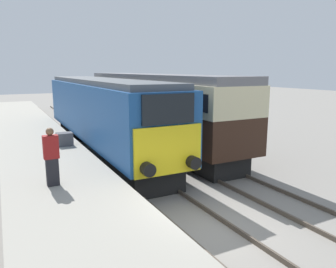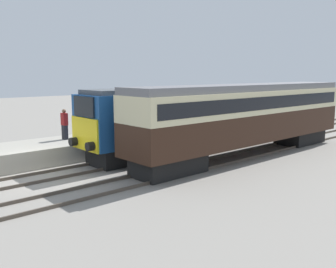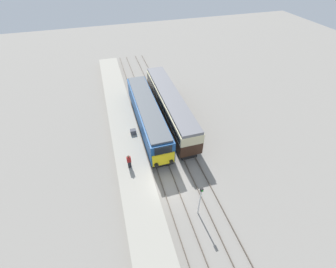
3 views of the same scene
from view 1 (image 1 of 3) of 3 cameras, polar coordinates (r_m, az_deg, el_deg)
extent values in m
plane|color=gray|center=(9.52, 7.35, -16.87)|extent=(120.00, 120.00, 0.00)
cube|color=#9E998C|center=(15.46, -20.72, -4.45)|extent=(3.50, 50.00, 0.99)
cube|color=#4C4238|center=(13.31, -7.75, -8.22)|extent=(0.07, 60.00, 0.14)
cube|color=#4C4238|center=(13.83, -2.11, -7.37)|extent=(0.07, 60.00, 0.14)
cube|color=#4C4238|center=(14.73, 4.86, -6.23)|extent=(0.07, 60.00, 0.14)
cube|color=#4C4238|center=(15.52, 9.36, -5.44)|extent=(0.07, 60.00, 0.14)
cube|color=black|center=(13.44, -4.95, -6.03)|extent=(2.03, 4.00, 1.00)
cube|color=black|center=(23.18, -14.91, 0.92)|extent=(2.03, 4.00, 1.00)
cube|color=navy|center=(17.91, -11.50, 4.23)|extent=(2.70, 15.43, 2.75)
cube|color=yellow|center=(10.87, 0.10, -2.88)|extent=(2.48, 0.10, 1.65)
cube|color=black|center=(10.62, 0.10, 4.36)|extent=(1.89, 0.10, 0.99)
cube|color=#4C5156|center=(17.79, -11.68, 9.02)|extent=(2.38, 14.81, 0.24)
cylinder|color=black|center=(10.46, -3.52, -6.17)|extent=(0.44, 0.35, 0.44)
cylinder|color=black|center=(11.22, 4.46, -4.97)|extent=(0.44, 0.35, 0.44)
cube|color=black|center=(15.06, 7.04, -4.28)|extent=(1.89, 3.60, 0.95)
cube|color=black|center=(25.91, -8.50, 2.16)|extent=(1.89, 3.60, 0.95)
cube|color=#331E14|center=(20.07, -2.84, 3.39)|extent=(2.70, 16.69, 1.62)
cube|color=beige|center=(19.92, -2.88, 7.52)|extent=(2.71, 16.69, 1.27)
cube|color=black|center=(19.92, -2.88, 7.52)|extent=(2.75, 16.02, 0.70)
cube|color=slate|center=(19.89, -2.91, 9.86)|extent=(2.48, 16.69, 0.36)
cube|color=black|center=(10.57, -19.47, -6.24)|extent=(0.36, 0.24, 0.85)
cube|color=maroon|center=(10.37, -19.74, -2.14)|extent=(0.44, 0.26, 0.71)
sphere|color=brown|center=(10.28, -19.91, 0.40)|extent=(0.23, 0.23, 0.23)
cube|color=#4C4C51|center=(15.93, -17.56, -0.85)|extent=(0.70, 0.56, 0.60)
camera|label=2|loc=(21.38, 62.58, 6.18)|focal=40.00mm
camera|label=3|loc=(16.66, 156.48, 57.56)|focal=24.00mm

